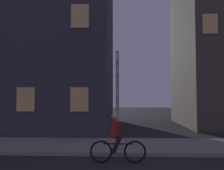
{
  "coord_description": "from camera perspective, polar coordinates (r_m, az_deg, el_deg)",
  "views": [
    {
      "loc": [
        0.26,
        -3.24,
        2.17
      ],
      "look_at": [
        -0.05,
        5.49,
        2.59
      ],
      "focal_mm": 36.52,
      "sensor_mm": 36.0,
      "label": 1
    }
  ],
  "objects": [
    {
      "name": "building_left_block",
      "position": [
        18.15,
        -18.23,
        15.36
      ],
      "size": [
        10.78,
        9.97,
        15.55
      ],
      "color": "#383842",
      "rests_on": "ground_plane"
    },
    {
      "name": "cyclist",
      "position": [
        7.61,
        1.11,
        -13.51
      ],
      "size": [
        1.82,
        0.33,
        1.61
      ],
      "color": "black",
      "rests_on": "ground_plane"
    },
    {
      "name": "signpost",
      "position": [
        8.72,
        1.37,
        -1.3
      ],
      "size": [
        0.12,
        1.7,
        3.76
      ],
      "color": "gray",
      "rests_on": "sidewalk_kerb"
    },
    {
      "name": "sidewalk_kerb",
      "position": [
        9.9,
        0.49,
        -14.99
      ],
      "size": [
        40.0,
        2.85,
        0.14
      ],
      "primitive_type": "cube",
      "color": "gray",
      "rests_on": "ground_plane"
    }
  ]
}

